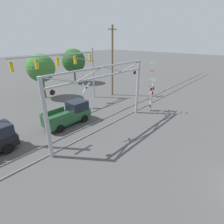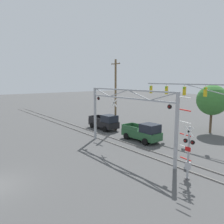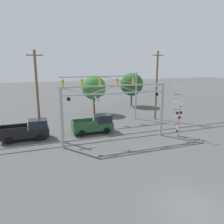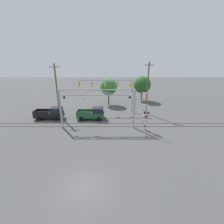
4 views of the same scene
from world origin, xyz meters
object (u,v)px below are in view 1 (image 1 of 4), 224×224
object	(u,v)px
pickup_truck_lead	(70,114)
crossing_gantry	(103,92)
crossing_signal_mast	(152,95)
background_tree_far_left_verge	(41,68)
traffic_signal_span	(73,65)
background_tree_beyond_span	(74,61)
utility_pole_right	(112,61)

from	to	relation	value
pickup_truck_lead	crossing_gantry	bearing A→B (deg)	-70.42
crossing_signal_mast	background_tree_far_left_verge	size ratio (longest dim) A/B	0.92
crossing_gantry	traffic_signal_span	world-z (taller)	traffic_signal_span
crossing_gantry	background_tree_far_left_verge	distance (m)	14.19
crossing_signal_mast	traffic_signal_span	distance (m)	10.89
pickup_truck_lead	background_tree_far_left_verge	size ratio (longest dim) A/B	0.76
background_tree_far_left_verge	background_tree_beyond_span	bearing A→B (deg)	24.68
crossing_signal_mast	background_tree_far_left_verge	bearing A→B (deg)	111.88
background_tree_far_left_verge	crossing_signal_mast	bearing A→B (deg)	-68.12
pickup_truck_lead	crossing_signal_mast	bearing A→B (deg)	-28.10
crossing_signal_mast	background_tree_beyond_span	bearing A→B (deg)	81.15
traffic_signal_span	background_tree_beyond_span	bearing A→B (deg)	52.92
crossing_gantry	background_tree_far_left_verge	size ratio (longest dim) A/B	1.82
pickup_truck_lead	utility_pole_right	xyz separation A→B (m)	(10.71, 3.30, 4.23)
pickup_truck_lead	utility_pole_right	distance (m)	11.98
pickup_truck_lead	background_tree_beyond_span	xyz separation A→B (m)	(11.89, 14.51, 3.33)
pickup_truck_lead	utility_pole_right	size ratio (longest dim) A/B	0.49
crossing_gantry	pickup_truck_lead	bearing A→B (deg)	109.58
traffic_signal_span	utility_pole_right	xyz separation A→B (m)	(6.24, -1.39, 0.07)
traffic_signal_span	background_tree_beyond_span	xyz separation A→B (m)	(7.42, 9.81, -0.83)
crossing_signal_mast	utility_pole_right	xyz separation A→B (m)	(1.82, 8.05, 3.22)
traffic_signal_span	background_tree_beyond_span	size ratio (longest dim) A/B	1.74
traffic_signal_span	pickup_truck_lead	distance (m)	7.70
utility_pole_right	background_tree_beyond_span	size ratio (longest dim) A/B	1.54
crossing_signal_mast	background_tree_beyond_span	xyz separation A→B (m)	(3.00, 19.26, 2.33)
traffic_signal_span	utility_pole_right	size ratio (longest dim) A/B	1.13
background_tree_beyond_span	pickup_truck_lead	bearing A→B (deg)	-129.33
background_tree_far_left_verge	crossing_gantry	bearing A→B (deg)	-96.04
crossing_gantry	pickup_truck_lead	xyz separation A→B (m)	(-1.34, 3.76, -2.92)
utility_pole_right	background_tree_beyond_span	xyz separation A→B (m)	(1.17, 11.21, -0.89)
pickup_truck_lead	background_tree_far_left_verge	bearing A→B (deg)	74.71
crossing_signal_mast	pickup_truck_lead	world-z (taller)	crossing_signal_mast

